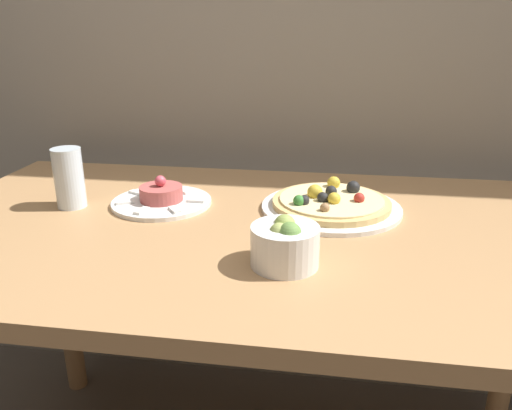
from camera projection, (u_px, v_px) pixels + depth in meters
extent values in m
cube|color=#AD7F51|center=(258.00, 233.00, 1.04)|extent=(1.47, 0.81, 0.03)
cylinder|color=#AD7F51|center=(64.00, 290.00, 1.58)|extent=(0.06, 0.06, 0.74)
cylinder|color=white|center=(331.00, 208.00, 1.11)|extent=(0.31, 0.31, 0.01)
cylinder|color=#DBB26B|center=(331.00, 203.00, 1.11)|extent=(0.26, 0.26, 0.01)
cylinder|color=beige|center=(331.00, 199.00, 1.11)|extent=(0.23, 0.23, 0.00)
sphere|color=gold|center=(315.00, 192.00, 1.11)|extent=(0.03, 0.03, 0.03)
sphere|color=gold|center=(334.00, 199.00, 1.08)|extent=(0.03, 0.03, 0.03)
sphere|color=black|center=(304.00, 200.00, 1.07)|extent=(0.02, 0.02, 0.02)
sphere|color=black|center=(323.00, 198.00, 1.09)|extent=(0.02, 0.02, 0.02)
sphere|color=#B22D23|center=(359.00, 198.00, 1.09)|extent=(0.02, 0.02, 0.02)
sphere|color=#997047|center=(325.00, 208.00, 1.03)|extent=(0.02, 0.02, 0.02)
sphere|color=black|center=(331.00, 191.00, 1.13)|extent=(0.03, 0.03, 0.03)
sphere|color=#387F33|center=(299.00, 201.00, 1.07)|extent=(0.03, 0.03, 0.03)
sphere|color=gold|center=(334.00, 183.00, 1.18)|extent=(0.03, 0.03, 0.03)
sphere|color=black|center=(353.00, 188.00, 1.15)|extent=(0.03, 0.03, 0.03)
cylinder|color=white|center=(162.00, 202.00, 1.15)|extent=(0.23, 0.23, 0.01)
cylinder|color=#B2514C|center=(161.00, 193.00, 1.14)|extent=(0.10, 0.10, 0.03)
sphere|color=#DB4C5B|center=(160.00, 181.00, 1.13)|extent=(0.03, 0.03, 0.03)
cube|color=white|center=(196.00, 201.00, 1.13)|extent=(0.04, 0.02, 0.01)
cube|color=white|center=(191.00, 191.00, 1.20)|extent=(0.04, 0.04, 0.01)
cube|color=white|center=(165.00, 188.00, 1.22)|extent=(0.02, 0.04, 0.01)
cube|color=white|center=(137.00, 193.00, 1.19)|extent=(0.04, 0.03, 0.01)
cube|color=white|center=(125.00, 202.00, 1.12)|extent=(0.04, 0.03, 0.01)
cube|color=white|center=(142.00, 211.00, 1.07)|extent=(0.02, 0.04, 0.01)
cube|color=white|center=(175.00, 210.00, 1.08)|extent=(0.04, 0.04, 0.01)
cylinder|color=white|center=(285.00, 246.00, 0.85)|extent=(0.12, 0.12, 0.07)
sphere|color=#A3B25B|center=(279.00, 232.00, 0.83)|extent=(0.03, 0.03, 0.03)
sphere|color=#668E42|center=(290.00, 234.00, 0.82)|extent=(0.04, 0.04, 0.04)
sphere|color=#8EA34C|center=(285.00, 225.00, 0.86)|extent=(0.04, 0.04, 0.04)
sphere|color=#668E42|center=(284.00, 232.00, 0.84)|extent=(0.03, 0.03, 0.03)
sphere|color=#668E42|center=(283.00, 226.00, 0.86)|extent=(0.03, 0.03, 0.03)
cylinder|color=silver|center=(69.00, 178.00, 1.11)|extent=(0.06, 0.06, 0.14)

